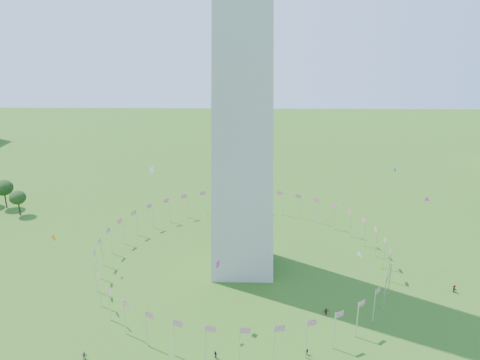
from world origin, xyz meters
name	(u,v)px	position (x,y,z in m)	size (l,w,h in m)	color
flag_ring	(242,253)	(0.00, 50.00, 4.50)	(80.24, 80.24, 9.00)	silver
kites_aloft	(296,238)	(11.97, 24.28, 21.80)	(104.31, 73.95, 36.51)	white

